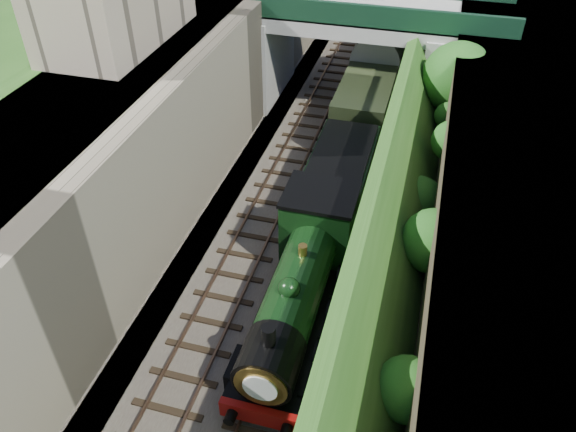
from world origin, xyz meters
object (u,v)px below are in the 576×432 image
Objects in this scene: road_bridge at (374,45)px; tender at (340,181)px; tree at (460,80)px; locomotive at (301,285)px.

tender is (0.26, -10.79, -2.46)m from road_bridge.
tree is 8.16m from tender.
road_bridge is at bearing 90.81° from locomotive.
tender is at bearing -88.64° from road_bridge.
tree is 14.37m from locomotive.
locomotive is (0.26, -18.15, -2.18)m from road_bridge.
tender is at bearing -128.46° from tree.
road_bridge is 1.56× the size of locomotive.
locomotive is at bearing -109.52° from tree.
tree reaches higher than tender.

